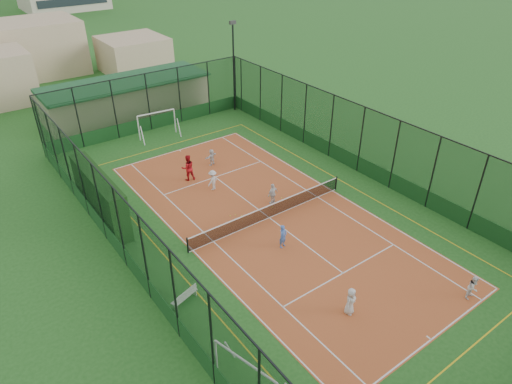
{
  "coord_description": "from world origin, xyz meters",
  "views": [
    {
      "loc": [
        -14.61,
        -18.47,
        16.37
      ],
      "look_at": [
        0.01,
        1.43,
        1.2
      ],
      "focal_mm": 32.0,
      "sensor_mm": 36.0,
      "label": 1
    }
  ],
  "objects_px": {
    "floodlight_ne": "(234,67)",
    "child_near_right": "(473,287)",
    "clubhouse": "(127,97)",
    "child_far_right": "(273,194)",
    "white_bench": "(184,296)",
    "coach": "(188,168)",
    "futsal_goal_near": "(245,378)",
    "child_near_mid": "(283,236)",
    "child_near_left": "(350,301)",
    "child_far_back": "(212,157)",
    "child_far_left": "(213,180)",
    "futsal_goal_far": "(157,125)"
  },
  "relations": [
    {
      "from": "child_near_mid",
      "to": "floodlight_ne",
      "type": "bearing_deg",
      "value": 49.81
    },
    {
      "from": "white_bench",
      "to": "floodlight_ne",
      "type": "bearing_deg",
      "value": 33.45
    },
    {
      "from": "white_bench",
      "to": "child_far_back",
      "type": "distance_m",
      "value": 14.36
    },
    {
      "from": "child_near_mid",
      "to": "child_far_back",
      "type": "xyz_separation_m",
      "value": [
        1.98,
        10.93,
        -0.1
      ]
    },
    {
      "from": "child_near_left",
      "to": "child_far_right",
      "type": "height_order",
      "value": "child_far_right"
    },
    {
      "from": "child_near_right",
      "to": "futsal_goal_near",
      "type": "bearing_deg",
      "value": 163.33
    },
    {
      "from": "child_near_left",
      "to": "child_far_left",
      "type": "height_order",
      "value": "child_near_left"
    },
    {
      "from": "floodlight_ne",
      "to": "clubhouse",
      "type": "distance_m",
      "value": 10.47
    },
    {
      "from": "child_far_left",
      "to": "child_far_right",
      "type": "bearing_deg",
      "value": 97.12
    },
    {
      "from": "futsal_goal_far",
      "to": "child_far_left",
      "type": "distance_m",
      "value": 10.33
    },
    {
      "from": "white_bench",
      "to": "child_near_right",
      "type": "height_order",
      "value": "child_near_right"
    },
    {
      "from": "floodlight_ne",
      "to": "child_far_left",
      "type": "distance_m",
      "value": 15.42
    },
    {
      "from": "futsal_goal_near",
      "to": "child_far_right",
      "type": "distance_m",
      "value": 14.07
    },
    {
      "from": "futsal_goal_far",
      "to": "child_far_back",
      "type": "xyz_separation_m",
      "value": [
        0.99,
        -7.13,
        -0.43
      ]
    },
    {
      "from": "futsal_goal_near",
      "to": "futsal_goal_far",
      "type": "xyz_separation_m",
      "value": [
        8.15,
        24.5,
        0.06
      ]
    },
    {
      "from": "futsal_goal_near",
      "to": "child_near_right",
      "type": "bearing_deg",
      "value": -115.19
    },
    {
      "from": "white_bench",
      "to": "child_far_left",
      "type": "relative_size",
      "value": 1.03
    },
    {
      "from": "futsal_goal_far",
      "to": "child_near_right",
      "type": "xyz_separation_m",
      "value": [
        3.99,
        -26.74,
        -0.4
      ]
    },
    {
      "from": "child_near_left",
      "to": "floodlight_ne",
      "type": "bearing_deg",
      "value": 49.04
    },
    {
      "from": "child_near_left",
      "to": "child_far_back",
      "type": "height_order",
      "value": "child_near_left"
    },
    {
      "from": "white_bench",
      "to": "coach",
      "type": "xyz_separation_m",
      "value": [
        6.09,
        10.51,
        0.55
      ]
    },
    {
      "from": "futsal_goal_near",
      "to": "child_near_mid",
      "type": "distance_m",
      "value": 9.63
    },
    {
      "from": "futsal_goal_near",
      "to": "child_near_right",
      "type": "distance_m",
      "value": 12.36
    },
    {
      "from": "white_bench",
      "to": "child_near_right",
      "type": "relative_size",
      "value": 1.15
    },
    {
      "from": "clubhouse",
      "to": "child_far_right",
      "type": "relative_size",
      "value": 10.29
    },
    {
      "from": "child_near_mid",
      "to": "child_near_right",
      "type": "distance_m",
      "value": 10.01
    },
    {
      "from": "child_far_right",
      "to": "white_bench",
      "type": "bearing_deg",
      "value": 17.66
    },
    {
      "from": "clubhouse",
      "to": "futsal_goal_far",
      "type": "bearing_deg",
      "value": -91.35
    },
    {
      "from": "clubhouse",
      "to": "child_far_left",
      "type": "bearing_deg",
      "value": -93.43
    },
    {
      "from": "coach",
      "to": "futsal_goal_near",
      "type": "bearing_deg",
      "value": 80.44
    },
    {
      "from": "white_bench",
      "to": "child_far_back",
      "type": "relative_size",
      "value": 1.19
    },
    {
      "from": "floodlight_ne",
      "to": "child_far_back",
      "type": "distance_m",
      "value": 11.96
    },
    {
      "from": "white_bench",
      "to": "futsal_goal_near",
      "type": "distance_m",
      "value": 5.94
    },
    {
      "from": "child_near_right",
      "to": "child_far_back",
      "type": "bearing_deg",
      "value": 92.49
    },
    {
      "from": "child_far_back",
      "to": "child_near_right",
      "type": "bearing_deg",
      "value": 82.04
    },
    {
      "from": "child_far_back",
      "to": "child_near_left",
      "type": "bearing_deg",
      "value": 64.45
    },
    {
      "from": "clubhouse",
      "to": "child_near_right",
      "type": "distance_m",
      "value": 33.64
    },
    {
      "from": "child_near_mid",
      "to": "clubhouse",
      "type": "bearing_deg",
      "value": 73.92
    },
    {
      "from": "child_far_left",
      "to": "coach",
      "type": "height_order",
      "value": "coach"
    },
    {
      "from": "clubhouse",
      "to": "futsal_goal_far",
      "type": "xyz_separation_m",
      "value": [
        -0.16,
        -6.67,
        -0.51
      ]
    },
    {
      "from": "child_near_mid",
      "to": "child_far_back",
      "type": "height_order",
      "value": "child_near_mid"
    },
    {
      "from": "futsal_goal_near",
      "to": "child_near_left",
      "type": "relative_size",
      "value": 2.14
    },
    {
      "from": "child_far_left",
      "to": "child_far_back",
      "type": "height_order",
      "value": "child_far_left"
    },
    {
      "from": "child_near_mid",
      "to": "child_far_back",
      "type": "relative_size",
      "value": 1.16
    },
    {
      "from": "futsal_goal_near",
      "to": "coach",
      "type": "bearing_deg",
      "value": -36.67
    },
    {
      "from": "child_near_mid",
      "to": "child_far_right",
      "type": "distance_m",
      "value": 4.58
    },
    {
      "from": "child_near_left",
      "to": "child_far_left",
      "type": "relative_size",
      "value": 1.0
    },
    {
      "from": "white_bench",
      "to": "futsal_goal_near",
      "type": "height_order",
      "value": "futsal_goal_near"
    },
    {
      "from": "floodlight_ne",
      "to": "child_near_right",
      "type": "height_order",
      "value": "floodlight_ne"
    },
    {
      "from": "floodlight_ne",
      "to": "futsal_goal_near",
      "type": "xyz_separation_m",
      "value": [
        -16.91,
        -25.77,
        -3.11
      ]
    }
  ]
}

